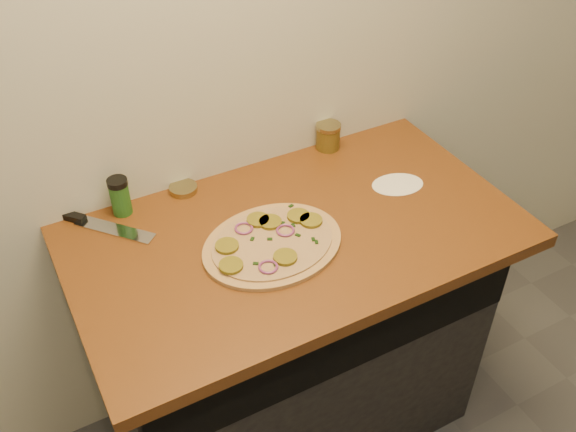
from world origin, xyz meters
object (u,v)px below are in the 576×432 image
chefs_knife (88,222)px  spice_shaker (120,196)px  pizza (272,243)px  salsa_jar (328,136)px

chefs_knife → spice_shaker: size_ratio=2.47×
pizza → chefs_knife: 0.51m
chefs_knife → salsa_jar: size_ratio=3.24×
pizza → spice_shaker: spice_shaker is taller
pizza → salsa_jar: 0.49m
chefs_knife → spice_shaker: 0.11m
pizza → salsa_jar: (0.36, 0.33, 0.03)m
pizza → chefs_knife: bearing=141.6°
pizza → spice_shaker: (-0.30, 0.32, 0.05)m
chefs_knife → salsa_jar: 0.76m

